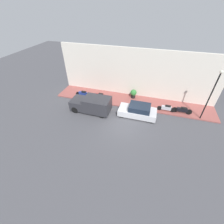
# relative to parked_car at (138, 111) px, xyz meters

# --- Properties ---
(ground_plane) EXTENTS (60.00, 60.00, 0.00)m
(ground_plane) POSITION_rel_parked_car_xyz_m (-1.98, 1.12, -0.66)
(ground_plane) COLOR #47474C
(sidewalk) EXTENTS (2.98, 19.07, 0.13)m
(sidewalk) POSITION_rel_parked_car_xyz_m (2.58, 1.12, -0.60)
(sidewalk) COLOR #934C47
(sidewalk) RESTS_ON ground_plane
(building_facade) EXTENTS (0.30, 19.07, 5.96)m
(building_facade) POSITION_rel_parked_car_xyz_m (4.22, 1.12, 2.32)
(building_facade) COLOR silver
(building_facade) RESTS_ON ground_plane
(parked_car) EXTENTS (1.81, 4.00, 1.41)m
(parked_car) POSITION_rel_parked_car_xyz_m (0.00, 0.00, 0.00)
(parked_car) COLOR silver
(parked_car) RESTS_ON ground_plane
(delivery_van) EXTENTS (1.98, 4.42, 1.76)m
(delivery_van) POSITION_rel_parked_car_xyz_m (-0.56, 5.11, 0.24)
(delivery_van) COLOR #2D2D33
(delivery_van) RESTS_ON ground_plane
(motorcycle_red) EXTENTS (0.30, 1.95, 0.86)m
(motorcycle_red) POSITION_rel_parked_car_xyz_m (1.76, 4.98, -0.06)
(motorcycle_red) COLOR #B21E1E
(motorcycle_red) RESTS_ON sidewalk
(motorcycle_blue) EXTENTS (0.30, 1.99, 0.88)m
(motorcycle_blue) POSITION_rel_parked_car_xyz_m (1.63, 7.19, -0.05)
(motorcycle_blue) COLOR navy
(motorcycle_blue) RESTS_ON sidewalk
(motorcycle_black) EXTENTS (0.30, 2.10, 0.78)m
(motorcycle_black) POSITION_rel_parked_car_xyz_m (1.63, -4.59, -0.09)
(motorcycle_black) COLOR black
(motorcycle_black) RESTS_ON sidewalk
(scooter_silver) EXTENTS (0.30, 1.93, 0.77)m
(scooter_silver) POSITION_rel_parked_car_xyz_m (1.56, -2.94, -0.12)
(scooter_silver) COLOR #B7B7BF
(scooter_silver) RESTS_ON sidewalk
(streetlamp) EXTENTS (0.30, 0.30, 5.30)m
(streetlamp) POSITION_rel_parked_car_xyz_m (1.29, -6.47, 2.71)
(streetlamp) COLOR black
(streetlamp) RESTS_ON sidewalk
(potted_plant) EXTENTS (0.77, 0.77, 1.11)m
(potted_plant) POSITION_rel_parked_car_xyz_m (3.36, 1.08, 0.08)
(potted_plant) COLOR black
(potted_plant) RESTS_ON sidewalk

